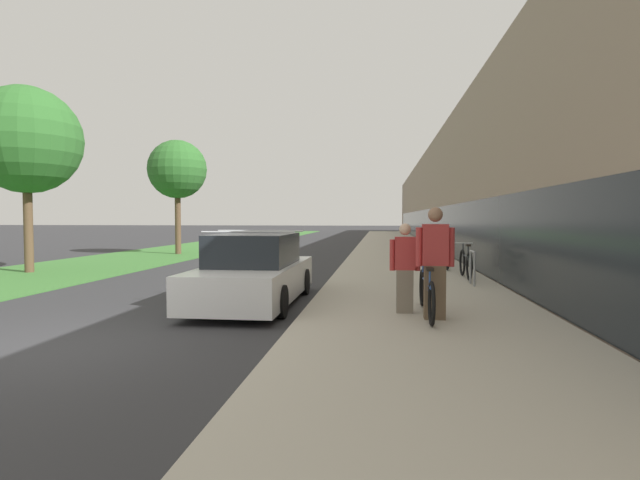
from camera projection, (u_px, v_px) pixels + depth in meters
name	position (u px, v px, depth m)	size (l,w,h in m)	color
ground_plane	(45.00, 350.00, 6.75)	(220.00, 220.00, 0.00)	#303033
sidewalk_slab	(395.00, 250.00, 26.93)	(4.30, 70.00, 0.15)	#B2AA99
storefront_facade	(499.00, 198.00, 33.87)	(10.01, 70.00, 6.29)	gray
lawn_strip	(213.00, 245.00, 32.29)	(5.47, 70.00, 0.03)	#3D7533
tandem_bicycle	(426.00, 293.00, 8.42)	(0.52, 2.42, 0.87)	black
person_rider	(435.00, 263.00, 8.08)	(0.62, 0.24, 1.82)	brown
person_bystander	(405.00, 268.00, 8.63)	(0.53, 0.21, 1.55)	#756B5B
bike_rack_hoop	(472.00, 264.00, 12.22)	(0.05, 0.60, 0.84)	gray
cruiser_bike_nearest	(466.00, 264.00, 13.61)	(0.52, 1.87, 0.95)	black
cruiser_bike_middle	(445.00, 256.00, 16.21)	(0.52, 1.89, 0.97)	black
parked_sedan_curbside	(254.00, 272.00, 10.34)	(1.88, 4.63, 1.53)	white
street_tree_near	(26.00, 140.00, 16.02)	(3.44, 3.44, 6.02)	brown
street_tree_far	(177.00, 170.00, 24.29)	(2.84, 2.84, 5.58)	brown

